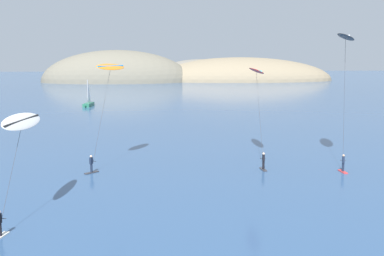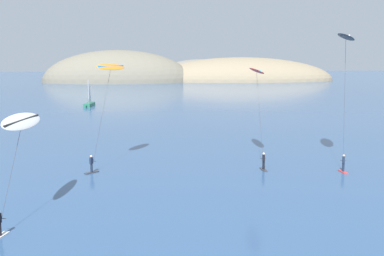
{
  "view_description": "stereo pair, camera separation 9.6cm",
  "coord_description": "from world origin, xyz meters",
  "px_view_note": "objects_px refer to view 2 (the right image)",
  "views": [
    {
      "loc": [
        -10.92,
        -9.65,
        11.15
      ],
      "look_at": [
        -7.51,
        30.79,
        4.86
      ],
      "focal_mm": 45.0,
      "sensor_mm": 36.0,
      "label": 1
    },
    {
      "loc": [
        -10.83,
        -9.66,
        11.15
      ],
      "look_at": [
        -7.51,
        30.79,
        4.86
      ],
      "focal_mm": 45.0,
      "sensor_mm": 36.0,
      "label": 2
    }
  ],
  "objects_px": {
    "kitesurfer_orange": "(109,76)",
    "sailboat_far": "(89,103)",
    "kitesurfer_black": "(346,45)",
    "kitesurfer_white": "(21,128)",
    "kitesurfer_red": "(257,77)"
  },
  "relations": [
    {
      "from": "kitesurfer_red",
      "to": "kitesurfer_orange",
      "type": "distance_m",
      "value": 15.19
    },
    {
      "from": "kitesurfer_white",
      "to": "kitesurfer_black",
      "type": "xyz_separation_m",
      "value": [
        27.77,
        13.13,
        5.82
      ]
    },
    {
      "from": "kitesurfer_white",
      "to": "sailboat_far",
      "type": "bearing_deg",
      "value": 93.78
    },
    {
      "from": "sailboat_far",
      "to": "kitesurfer_orange",
      "type": "relative_size",
      "value": 0.58
    },
    {
      "from": "kitesurfer_orange",
      "to": "sailboat_far",
      "type": "bearing_deg",
      "value": 99.52
    },
    {
      "from": "kitesurfer_red",
      "to": "kitesurfer_orange",
      "type": "bearing_deg",
      "value": -173.45
    },
    {
      "from": "sailboat_far",
      "to": "kitesurfer_orange",
      "type": "distance_m",
      "value": 57.28
    },
    {
      "from": "sailboat_far",
      "to": "kitesurfer_black",
      "type": "xyz_separation_m",
      "value": [
        32.43,
        -57.52,
        11.35
      ]
    },
    {
      "from": "kitesurfer_white",
      "to": "kitesurfer_orange",
      "type": "bearing_deg",
      "value": 72.3
    },
    {
      "from": "kitesurfer_white",
      "to": "kitesurfer_red",
      "type": "xyz_separation_m",
      "value": [
        19.8,
        16.49,
        2.55
      ]
    },
    {
      "from": "sailboat_far",
      "to": "kitesurfer_red",
      "type": "xyz_separation_m",
      "value": [
        24.46,
        -54.16,
        8.08
      ]
    },
    {
      "from": "kitesurfer_white",
      "to": "kitesurfer_orange",
      "type": "distance_m",
      "value": 15.74
    },
    {
      "from": "kitesurfer_white",
      "to": "kitesurfer_black",
      "type": "distance_m",
      "value": 31.26
    },
    {
      "from": "kitesurfer_black",
      "to": "kitesurfer_orange",
      "type": "height_order",
      "value": "kitesurfer_black"
    },
    {
      "from": "sailboat_far",
      "to": "kitesurfer_orange",
      "type": "bearing_deg",
      "value": -80.48
    }
  ]
}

